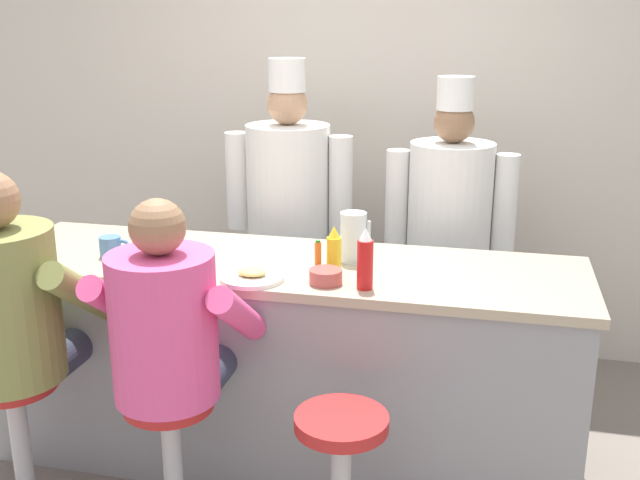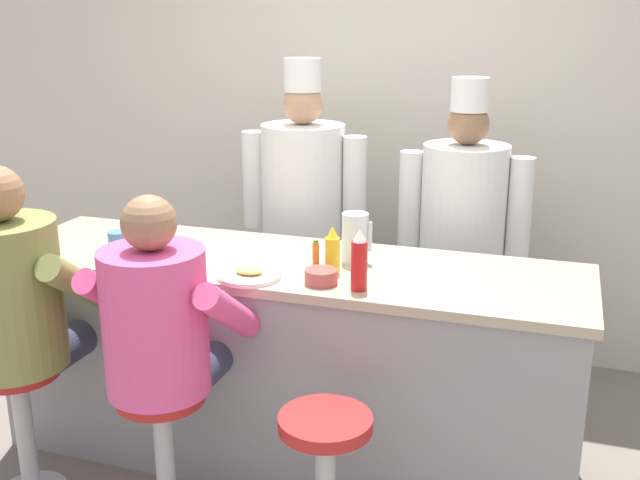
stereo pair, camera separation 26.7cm
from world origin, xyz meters
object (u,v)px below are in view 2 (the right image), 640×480
object	(u,v)px
mustard_bottle_yellow	(332,252)
diner_seated_olive	(15,302)
ketchup_bottle_red	(359,262)
coffee_mug_blue	(120,241)
diner_seated_pink	(161,330)
cook_in_whites_near	(303,210)
breakfast_plate	(249,274)
coffee_mug_white	(33,232)
cereal_bowl	(321,277)
water_pitcher_clear	(355,238)
hot_sauce_bottle_orange	(316,258)
empty_stool_round	(325,466)
cook_in_whites_far	(462,231)

from	to	relation	value
mustard_bottle_yellow	diner_seated_olive	world-z (taller)	diner_seated_olive
ketchup_bottle_red	coffee_mug_blue	world-z (taller)	ketchup_bottle_red
ketchup_bottle_red	diner_seated_pink	bearing A→B (deg)	-151.70
diner_seated_olive	cook_in_whites_near	size ratio (longest dim) A/B	0.81
breakfast_plate	coffee_mug_white	xyz separation A→B (m)	(-1.18, 0.15, 0.03)
ketchup_bottle_red	breakfast_plate	world-z (taller)	ketchup_bottle_red
cereal_bowl	coffee_mug_white	distance (m)	1.48
ketchup_bottle_red	water_pitcher_clear	xyz separation A→B (m)	(-0.11, 0.33, -0.01)
coffee_mug_white	cook_in_whites_near	bearing A→B (deg)	40.83
water_pitcher_clear	coffee_mug_blue	size ratio (longest dim) A/B	1.50
mustard_bottle_yellow	cook_in_whites_near	size ratio (longest dim) A/B	0.11
breakfast_plate	diner_seated_olive	size ratio (longest dim) A/B	0.18
hot_sauce_bottle_orange	diner_seated_pink	bearing A→B (deg)	-133.59
empty_stool_round	water_pitcher_clear	bearing A→B (deg)	97.89
cook_in_whites_near	mustard_bottle_yellow	bearing A→B (deg)	-63.56
cook_in_whites_near	cereal_bowl	bearing A→B (deg)	-66.87
ketchup_bottle_red	diner_seated_olive	size ratio (longest dim) A/B	0.17
hot_sauce_bottle_orange	cook_in_whites_near	bearing A→B (deg)	112.41
hot_sauce_bottle_orange	coffee_mug_white	world-z (taller)	hot_sauce_bottle_orange
cook_in_whites_far	mustard_bottle_yellow	bearing A→B (deg)	-115.22
empty_stool_round	breakfast_plate	bearing A→B (deg)	139.17
ketchup_bottle_red	diner_seated_pink	distance (m)	0.80
coffee_mug_white	diner_seated_pink	size ratio (longest dim) A/B	0.10
ketchup_bottle_red	cook_in_whites_far	distance (m)	1.08
cereal_bowl	empty_stool_round	xyz separation A→B (m)	(0.15, -0.42, -0.57)
ketchup_bottle_red	empty_stool_round	xyz separation A→B (m)	(-0.01, -0.40, -0.66)
hot_sauce_bottle_orange	coffee_mug_white	size ratio (longest dim) A/B	1.13
coffee_mug_white	water_pitcher_clear	bearing A→B (deg)	6.74
cereal_bowl	coffee_mug_blue	world-z (taller)	coffee_mug_blue
mustard_bottle_yellow	coffee_mug_white	world-z (taller)	mustard_bottle_yellow
coffee_mug_blue	empty_stool_round	distance (m)	1.40
mustard_bottle_yellow	coffee_mug_white	distance (m)	1.48
diner_seated_pink	hot_sauce_bottle_orange	bearing A→B (deg)	46.41
cook_in_whites_near	hot_sauce_bottle_orange	bearing A→B (deg)	-67.59
cereal_bowl	coffee_mug_white	world-z (taller)	coffee_mug_white
ketchup_bottle_red	hot_sauce_bottle_orange	size ratio (longest dim) A/B	1.67
mustard_bottle_yellow	cook_in_whites_near	distance (m)	0.99
water_pitcher_clear	empty_stool_round	world-z (taller)	water_pitcher_clear
water_pitcher_clear	cook_in_whites_near	world-z (taller)	cook_in_whites_near
cereal_bowl	ketchup_bottle_red	bearing A→B (deg)	-7.68
water_pitcher_clear	cereal_bowl	world-z (taller)	water_pitcher_clear
cook_in_whites_near	cook_in_whites_far	size ratio (longest dim) A/B	1.05
breakfast_plate	empty_stool_round	xyz separation A→B (m)	(0.45, -0.39, -0.56)
hot_sauce_bottle_orange	cook_in_whites_far	bearing A→B (deg)	62.83
cook_in_whites_far	hot_sauce_bottle_orange	bearing A→B (deg)	-117.17
mustard_bottle_yellow	empty_stool_round	world-z (taller)	mustard_bottle_yellow
mustard_bottle_yellow	diner_seated_pink	xyz separation A→B (m)	(-0.51, -0.52, -0.20)
water_pitcher_clear	cook_in_whites_far	size ratio (longest dim) A/B	0.13
diner_seated_pink	cook_in_whites_far	distance (m)	1.69
coffee_mug_blue	empty_stool_round	size ratio (longest dim) A/B	0.24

